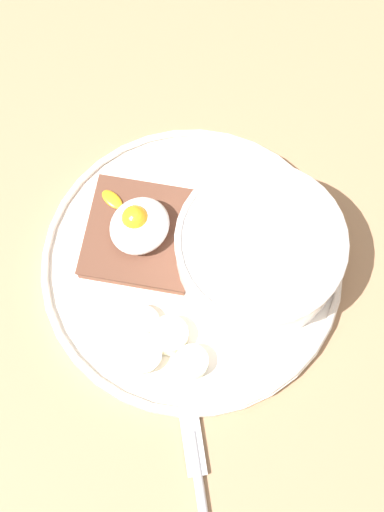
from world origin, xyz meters
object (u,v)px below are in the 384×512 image
at_px(banana_slice_left, 170,335).
at_px(oatmeal_bowl, 259,250).
at_px(banana_slice_right, 141,353).
at_px(knife, 199,482).
at_px(banana_slice_front, 192,362).
at_px(banana_slice_back, 138,323).
at_px(toast_slice, 141,234).
at_px(poached_egg, 139,224).

bearing_deg(banana_slice_left, oatmeal_bowl, 169.90).
bearing_deg(banana_slice_right, knife, 62.87).
bearing_deg(banana_slice_right, banana_slice_front, 117.84).
xyz_separation_m(banana_slice_left, banana_slice_back, (0.01, -0.03, -0.00)).
height_order(toast_slice, banana_slice_front, same).
height_order(poached_egg, banana_slice_right, poached_egg).
distance_m(banana_slice_left, banana_slice_right, 0.03).
bearing_deg(banana_slice_back, banana_slice_left, 105.04).
height_order(banana_slice_front, banana_slice_left, banana_slice_left).
relative_size(oatmeal_bowl, knife, 1.22).
relative_size(poached_egg, banana_slice_right, 1.67).
bearing_deg(knife, banana_slice_right, -117.13).
relative_size(oatmeal_bowl, banana_slice_front, 4.71).
xyz_separation_m(oatmeal_bowl, poached_egg, (0.04, -0.09, 0.00)).
xyz_separation_m(oatmeal_bowl, toast_slice, (0.04, -0.09, -0.02)).
relative_size(banana_slice_front, banana_slice_back, 0.64).
relative_size(banana_slice_front, knife, 0.26).
bearing_deg(banana_slice_front, banana_slice_right, -62.16).
bearing_deg(banana_slice_front, toast_slice, -121.03).
xyz_separation_m(banana_slice_left, banana_slice_right, (0.03, -0.01, 0.00)).
relative_size(banana_slice_left, banana_slice_back, 0.94).
bearing_deg(banana_slice_left, toast_slice, -126.46).
relative_size(oatmeal_bowl, toast_slice, 1.11).
bearing_deg(oatmeal_bowl, knife, 22.09).
distance_m(banana_slice_back, knife, 0.14).
distance_m(poached_egg, banana_slice_left, 0.10).
bearing_deg(oatmeal_bowl, toast_slice, -64.66).
xyz_separation_m(banana_slice_front, banana_slice_right, (0.02, -0.04, 0.00)).
relative_size(poached_egg, banana_slice_left, 1.69).
distance_m(toast_slice, knife, 0.21).
bearing_deg(toast_slice, oatmeal_bowl, 115.34).
bearing_deg(toast_slice, poached_egg, -96.21).
xyz_separation_m(banana_slice_right, knife, (0.05, 0.10, -0.01)).
height_order(banana_slice_front, banana_slice_right, banana_slice_right).
height_order(oatmeal_bowl, banana_slice_right, oatmeal_bowl).
xyz_separation_m(toast_slice, banana_slice_front, (0.06, 0.10, -0.00)).
height_order(poached_egg, banana_slice_back, poached_egg).
bearing_deg(banana_slice_back, poached_egg, -142.33).
bearing_deg(banana_slice_left, banana_slice_front, 76.89).
bearing_deg(oatmeal_bowl, banana_slice_front, 5.51).
xyz_separation_m(oatmeal_bowl, knife, (0.18, 0.07, -0.03)).
bearing_deg(poached_egg, oatmeal_bowl, 115.01).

